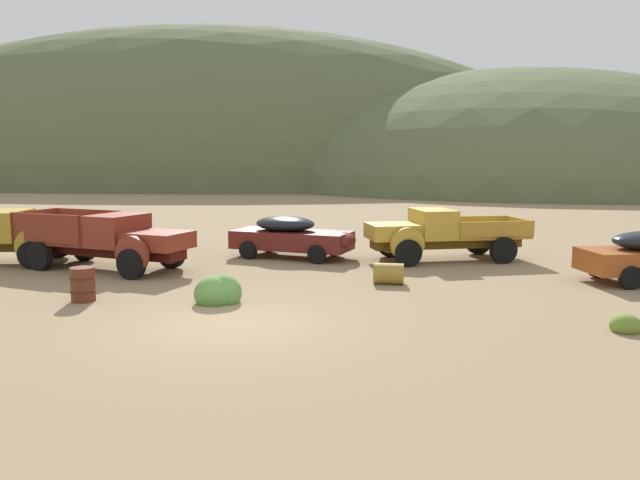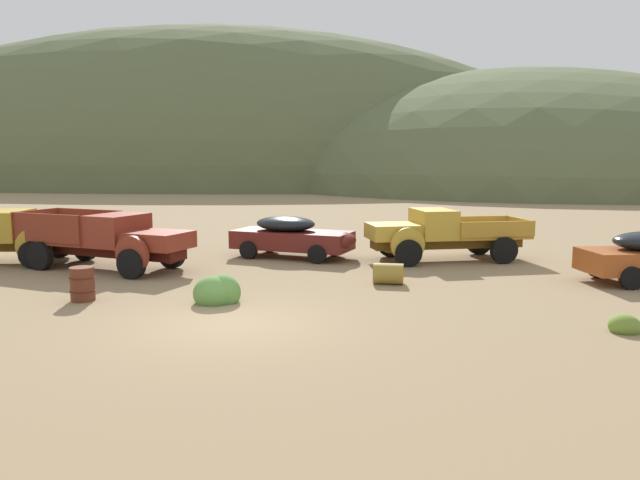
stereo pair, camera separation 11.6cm
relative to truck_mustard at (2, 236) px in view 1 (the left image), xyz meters
The scene contains 12 objects.
ground_plane 12.43m from the truck_mustard, 35.79° to the right, with size 300.00×300.00×0.00m, color #937A56.
hill_far_right 67.02m from the truck_mustard, 100.47° to the left, with size 109.25×52.69×42.64m, color #56603D.
hill_center 79.61m from the truck_mustard, 66.61° to the left, with size 73.93×87.27×31.01m, color #56603D.
truck_mustard is the anchor object (origin of this frame).
truck_rust_red 4.64m from the truck_mustard, 11.74° to the right, with size 6.59×3.83×1.91m.
car_oxblood 10.48m from the truck_mustard, 11.47° to the left, with size 4.99×2.99×1.57m.
truck_faded_yellow 15.57m from the truck_mustard, ahead, with size 6.14×3.54×1.89m.
oil_drum_by_truck 7.75m from the truck_mustard, 43.92° to the right, with size 0.67×0.67×0.91m.
oil_drum_spare 13.92m from the truck_mustard, 10.10° to the right, with size 0.94×0.69×0.63m.
bush_front_right 6.14m from the truck_mustard, 32.88° to the left, with size 0.95×1.07×0.91m.
bush_lone_scrub 20.08m from the truck_mustard, 20.59° to the right, with size 0.73×0.67×0.50m.
bush_back_edge 10.61m from the truck_mustard, 29.71° to the right, with size 1.23×1.02×0.94m.
Camera 1 is at (3.16, -13.51, 3.82)m, focal length 34.66 mm.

